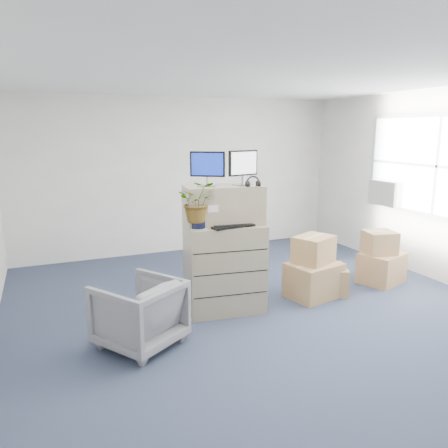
{
  "coord_description": "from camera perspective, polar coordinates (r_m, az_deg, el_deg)",
  "views": [
    {
      "loc": [
        -2.38,
        -4.15,
        2.22
      ],
      "look_at": [
        -0.46,
        0.4,
        1.15
      ],
      "focal_mm": 35.0,
      "sensor_mm": 36.0,
      "label": 1
    }
  ],
  "objects": [
    {
      "name": "water_bottle",
      "position": [
        5.35,
        0.5,
        1.61
      ],
      "size": [
        0.08,
        0.08,
        0.28
      ],
      "primitive_type": "cylinder",
      "color": "#97999F",
      "rests_on": "filing_cabinet_lower"
    },
    {
      "name": "monitor_right",
      "position": [
        5.28,
        2.52,
        7.62
      ],
      "size": [
        0.42,
        0.21,
        0.42
      ],
      "rotation": [
        0.0,
        0.0,
        0.25
      ],
      "color": "#99999E",
      "rests_on": "filing_cabinet_upper"
    },
    {
      "name": "wall_back",
      "position": [
        8.06,
        -5.58,
        6.31
      ],
      "size": [
        6.0,
        0.02,
        2.8
      ],
      "primitive_type": "cube",
      "color": "beige",
      "rests_on": "ground"
    },
    {
      "name": "filing_cabinet_upper",
      "position": [
        5.29,
        -0.08,
        2.52
      ],
      "size": [
        0.99,
        0.58,
        0.47
      ],
      "primitive_type": "cube",
      "rotation": [
        0.0,
        0.0,
        -0.13
      ],
      "color": "tan",
      "rests_on": "filing_cabinet_lower"
    },
    {
      "name": "monitor_left",
      "position": [
        5.16,
        -2.17,
        7.47
      ],
      "size": [
        0.37,
        0.25,
        0.41
      ],
      "rotation": [
        0.0,
        0.0,
        -0.56
      ],
      "color": "#99999E",
      "rests_on": "filing_cabinet_upper"
    },
    {
      "name": "keyboard",
      "position": [
        5.16,
        1.02,
        -0.22
      ],
      "size": [
        0.56,
        0.29,
        0.03
      ],
      "primitive_type": "cube",
      "rotation": [
        0.0,
        0.0,
        0.13
      ],
      "color": "black",
      "rests_on": "filing_cabinet_lower"
    },
    {
      "name": "cardboard_boxes",
      "position": [
        6.35,
        15.0,
        -5.66
      ],
      "size": [
        2.01,
        0.76,
        0.83
      ],
      "color": "olive",
      "rests_on": "ground"
    },
    {
      "name": "external_drive",
      "position": [
        5.5,
        3.04,
        0.7
      ],
      "size": [
        0.2,
        0.16,
        0.06
      ],
      "primitive_type": "cube",
      "rotation": [
        0.0,
        0.0,
        0.09
      ],
      "color": "black",
      "rests_on": "filing_cabinet_lower"
    },
    {
      "name": "ground",
      "position": [
        5.27,
        6.5,
        -12.77
      ],
      "size": [
        7.0,
        7.0,
        0.0
      ],
      "primitive_type": "plane",
      "color": "#232B3F",
      "rests_on": "ground"
    },
    {
      "name": "filing_cabinet_lower",
      "position": [
        5.43,
        0.07,
        -5.73
      ],
      "size": [
        1.0,
        0.69,
        1.09
      ],
      "primitive_type": "cube",
      "rotation": [
        0.0,
        0.0,
        -0.13
      ],
      "color": "tan",
      "rests_on": "ground"
    },
    {
      "name": "ac_unit",
      "position": [
        7.7,
        20.44,
        3.84
      ],
      "size": [
        0.24,
        0.6,
        0.4
      ],
      "primitive_type": "cube",
      "color": "beige",
      "rests_on": "wall_right"
    },
    {
      "name": "office_chair",
      "position": [
        4.69,
        -11.02,
        -10.98
      ],
      "size": [
        1.02,
        1.01,
        0.78
      ],
      "primitive_type": "imported",
      "rotation": [
        0.0,
        0.0,
        3.72
      ],
      "color": "slate",
      "rests_on": "ground"
    },
    {
      "name": "tissue_box",
      "position": [
        5.41,
        2.86,
        1.36
      ],
      "size": [
        0.28,
        0.17,
        0.1
      ],
      "primitive_type": "cube",
      "rotation": [
        0.0,
        0.0,
        -0.17
      ],
      "color": "#3E84D5",
      "rests_on": "external_drive"
    },
    {
      "name": "phone_dock",
      "position": [
        5.29,
        -0.55,
        0.47
      ],
      "size": [
        0.07,
        0.06,
        0.14
      ],
      "rotation": [
        0.0,
        0.0,
        -0.13
      ],
      "color": "silver",
      "rests_on": "filing_cabinet_lower"
    },
    {
      "name": "headphones",
      "position": [
        5.18,
        3.8,
        5.41
      ],
      "size": [
        0.16,
        0.04,
        0.16
      ],
      "primitive_type": "torus",
      "rotation": [
        1.57,
        0.0,
        -0.13
      ],
      "color": "black",
      "rests_on": "filing_cabinet_upper"
    },
    {
      "name": "potted_plant",
      "position": [
        5.0,
        -3.45,
        2.23
      ],
      "size": [
        0.56,
        0.59,
        0.46
      ],
      "rotation": [
        0.0,
        0.0,
        -0.13
      ],
      "color": "#90A988",
      "rests_on": "filing_cabinet_lower"
    },
    {
      "name": "mouse",
      "position": [
        5.29,
        3.7,
        0.1
      ],
      "size": [
        0.11,
        0.07,
        0.03
      ],
      "primitive_type": "ellipsoid",
      "rotation": [
        0.0,
        0.0,
        -0.14
      ],
      "color": "silver",
      "rests_on": "filing_cabinet_lower"
    },
    {
      "name": "window",
      "position": [
        7.09,
        26.22,
        6.77
      ],
      "size": [
        0.07,
        2.72,
        1.52
      ],
      "color": "gray",
      "rests_on": "wall_right"
    }
  ]
}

